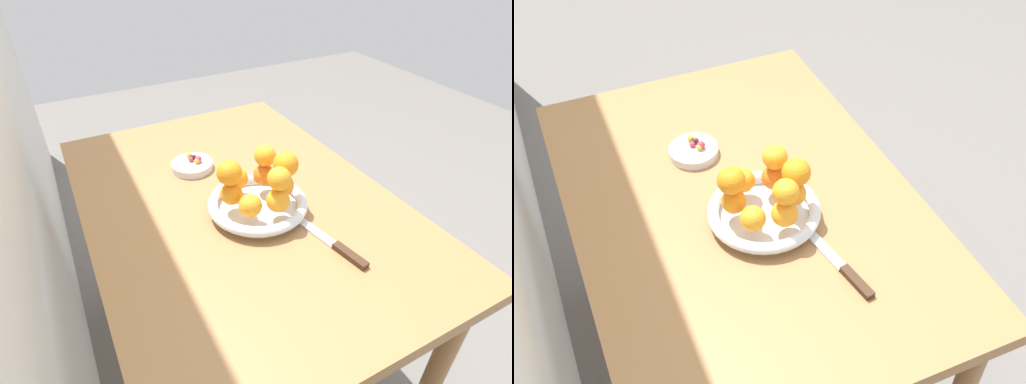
# 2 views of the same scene
# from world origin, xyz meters

# --- Properties ---
(ground_plane) EXTENTS (6.00, 6.00, 0.00)m
(ground_plane) POSITION_xyz_m (0.00, 0.00, 0.00)
(ground_plane) COLOR slate
(dining_table) EXTENTS (1.10, 0.76, 0.74)m
(dining_table) POSITION_xyz_m (0.00, 0.00, 0.65)
(dining_table) COLOR #9E7042
(dining_table) RESTS_ON ground_plane
(fruit_bowl) EXTENTS (0.25, 0.25, 0.04)m
(fruit_bowl) POSITION_xyz_m (-0.08, -0.02, 0.76)
(fruit_bowl) COLOR silver
(fruit_bowl) RESTS_ON dining_table
(candy_dish) EXTENTS (0.12, 0.12, 0.02)m
(candy_dish) POSITION_xyz_m (0.20, 0.05, 0.75)
(candy_dish) COLOR silver
(candy_dish) RESTS_ON dining_table
(orange_0) EXTENTS (0.05, 0.05, 0.05)m
(orange_0) POSITION_xyz_m (-0.01, -0.00, 0.81)
(orange_0) COLOR orange
(orange_0) RESTS_ON fruit_bowl
(orange_1) EXTENTS (0.05, 0.05, 0.05)m
(orange_1) POSITION_xyz_m (-0.06, 0.04, 0.81)
(orange_1) COLOR orange
(orange_1) RESTS_ON fruit_bowl
(orange_2) EXTENTS (0.06, 0.06, 0.06)m
(orange_2) POSITION_xyz_m (-0.13, 0.02, 0.81)
(orange_2) COLOR orange
(orange_2) RESTS_ON fruit_bowl
(orange_3) EXTENTS (0.06, 0.06, 0.06)m
(orange_3) POSITION_xyz_m (-0.14, -0.04, 0.81)
(orange_3) COLOR orange
(orange_3) RESTS_ON fruit_bowl
(orange_4) EXTENTS (0.06, 0.06, 0.06)m
(orange_4) POSITION_xyz_m (-0.09, -0.08, 0.81)
(orange_4) COLOR orange
(orange_4) RESTS_ON fruit_bowl
(orange_5) EXTENTS (0.06, 0.06, 0.06)m
(orange_5) POSITION_xyz_m (-0.03, -0.07, 0.81)
(orange_5) COLOR orange
(orange_5) RESTS_ON fruit_bowl
(orange_6) EXTENTS (0.06, 0.06, 0.06)m
(orange_6) POSITION_xyz_m (-0.14, -0.05, 0.87)
(orange_6) COLOR orange
(orange_6) RESTS_ON orange_3
(orange_7) EXTENTS (0.06, 0.06, 0.06)m
(orange_7) POSITION_xyz_m (-0.06, 0.04, 0.87)
(orange_7) COLOR orange
(orange_7) RESTS_ON orange_1
(orange_8) EXTENTS (0.06, 0.06, 0.06)m
(orange_8) POSITION_xyz_m (-0.03, -0.07, 0.86)
(orange_8) COLOR orange
(orange_8) RESTS_ON orange_5
(orange_9) EXTENTS (0.06, 0.06, 0.06)m
(orange_9) POSITION_xyz_m (-0.09, -0.09, 0.87)
(orange_9) COLOR orange
(orange_9) RESTS_ON orange_4
(candy_ball_0) EXTENTS (0.02, 0.02, 0.02)m
(candy_ball_0) POSITION_xyz_m (0.18, 0.04, 0.77)
(candy_ball_0) COLOR gold
(candy_ball_0) RESTS_ON candy_dish
(candy_ball_1) EXTENTS (0.01, 0.01, 0.01)m
(candy_ball_1) POSITION_xyz_m (0.20, 0.05, 0.77)
(candy_ball_1) COLOR #C6384C
(candy_ball_1) RESTS_ON candy_dish
(candy_ball_2) EXTENTS (0.02, 0.02, 0.02)m
(candy_ball_2) POSITION_xyz_m (0.21, 0.04, 0.77)
(candy_ball_2) COLOR #472819
(candy_ball_2) RESTS_ON candy_dish
(candy_ball_3) EXTENTS (0.02, 0.02, 0.02)m
(candy_ball_3) POSITION_xyz_m (0.19, 0.03, 0.77)
(candy_ball_3) COLOR #C6384C
(candy_ball_3) RESTS_ON candy_dish
(candy_ball_4) EXTENTS (0.02, 0.02, 0.02)m
(candy_ball_4) POSITION_xyz_m (0.22, 0.05, 0.77)
(candy_ball_4) COLOR gold
(candy_ball_4) RESTS_ON candy_dish
(knife) EXTENTS (0.26, 0.06, 0.01)m
(knife) POSITION_xyz_m (-0.26, -0.11, 0.75)
(knife) COLOR #3F2819
(knife) RESTS_ON dining_table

